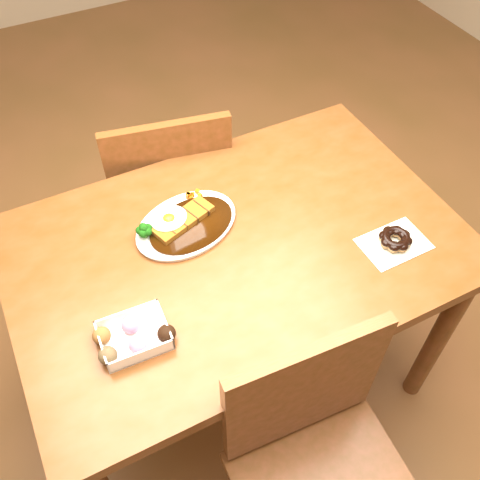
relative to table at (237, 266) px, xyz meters
name	(u,v)px	position (x,y,z in m)	size (l,w,h in m)	color
ground	(238,372)	(0.00, 0.00, -0.65)	(6.00, 6.00, 0.00)	brown
table	(237,266)	(0.00, 0.00, 0.00)	(1.20, 0.80, 0.75)	#512F10
chair_far	(170,191)	(-0.01, 0.54, -0.17)	(0.49, 0.49, 0.87)	#512F10
chair_near	(320,469)	(-0.04, -0.53, -0.17)	(0.44, 0.44, 0.87)	#512F10
katsu_curry_plate	(184,223)	(-0.10, 0.12, 0.11)	(0.34, 0.28, 0.06)	white
donut_box	(133,336)	(-0.35, -0.16, 0.12)	(0.18, 0.13, 0.04)	white
pon_de_ring	(395,240)	(0.37, -0.19, 0.12)	(0.18, 0.13, 0.03)	silver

